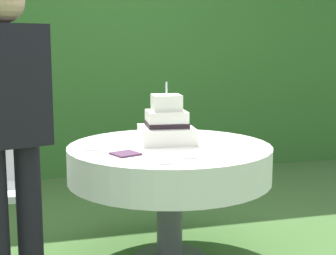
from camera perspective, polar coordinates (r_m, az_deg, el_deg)
The scene contains 9 objects.
foliage_hedge at distance 5.41m, azimuth -7.20°, elevation 10.84°, with size 6.08×0.69×2.93m, color #336628.
cake_table at distance 3.00m, azimuth 0.18°, elevation -4.14°, with size 1.21×1.21×0.72m.
wedding_cake at distance 3.05m, azimuth -0.13°, elevation 0.30°, with size 0.35×0.35×0.37m.
serving_plate_near at distance 2.67m, azimuth 2.33°, elevation -3.21°, with size 0.13×0.13×0.01m, color white.
serving_plate_far at distance 2.91m, azimuth -8.30°, elevation -2.28°, with size 0.14×0.14×0.01m, color white.
serving_plate_left at distance 2.53m, azimuth -0.67°, elevation -3.91°, with size 0.11×0.11×0.01m, color white.
napkin_stack at distance 2.73m, azimuth -4.85°, elevation -2.99°, with size 0.13×0.13×0.01m, color #4C2D47.
garden_chair at distance 3.16m, azimuth -18.31°, elevation -5.23°, with size 0.44×0.44×0.89m.
standing_person at distance 2.41m, azimuth -17.66°, elevation -0.11°, with size 0.40×0.30×1.60m.
Camera 1 is at (-0.79, -2.82, 1.30)m, focal length 53.76 mm.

